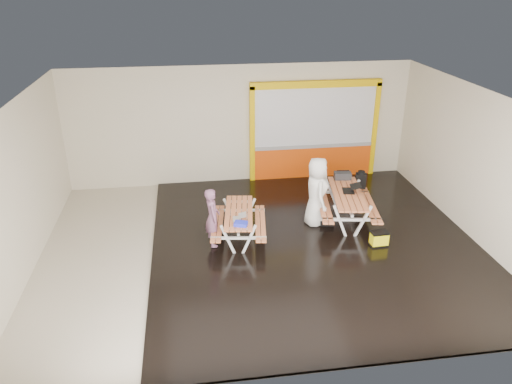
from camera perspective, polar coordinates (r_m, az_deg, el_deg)
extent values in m
cube|color=beige|center=(11.46, 0.66, -6.43)|extent=(10.00, 8.00, 0.01)
cube|color=white|center=(10.12, 0.75, 10.91)|extent=(10.00, 8.00, 0.01)
cube|color=beige|center=(14.41, -1.81, 7.77)|extent=(10.00, 0.01, 3.50)
cube|color=beige|center=(7.21, 5.77, -10.52)|extent=(10.00, 0.01, 3.50)
cube|color=beige|center=(11.10, -25.74, 0.09)|extent=(0.01, 8.00, 3.50)
cube|color=beige|center=(12.43, 24.18, 2.84)|extent=(0.01, 8.00, 3.50)
cube|color=black|center=(11.68, 6.76, -5.80)|extent=(7.50, 7.98, 0.05)
cube|color=#DD4709|center=(15.14, 6.60, 3.45)|extent=(3.60, 0.12, 1.00)
cube|color=gray|center=(14.96, 6.70, 5.35)|extent=(3.60, 0.14, 0.10)
cube|color=silver|center=(14.70, 6.86, 8.71)|extent=(3.60, 0.08, 1.72)
cube|color=#E9B900|center=(14.46, -0.45, 6.60)|extent=(0.14, 0.16, 2.90)
cube|color=#E9B900|center=(15.40, 13.58, 7.03)|extent=(0.14, 0.16, 2.90)
cube|color=#E9B900|center=(14.45, 7.07, 12.36)|extent=(3.88, 0.16, 0.20)
cube|color=#D87C4C|center=(11.43, -3.30, -2.42)|extent=(0.35, 1.82, 0.04)
cube|color=#D87C4C|center=(11.43, -2.66, -2.42)|extent=(0.35, 1.82, 0.04)
cube|color=#D87C4C|center=(11.43, -2.01, -2.42)|extent=(0.35, 1.82, 0.04)
cube|color=#D87C4C|center=(11.42, -1.36, -2.41)|extent=(0.35, 1.82, 0.04)
cube|color=#D87C4C|center=(11.42, -0.71, -2.41)|extent=(0.35, 1.82, 0.04)
cube|color=white|center=(10.98, -3.29, -5.55)|extent=(0.34, 0.10, 0.73)
cube|color=white|center=(10.97, -0.81, -5.55)|extent=(0.34, 0.10, 0.73)
cube|color=white|center=(10.95, -2.06, -5.37)|extent=(1.24, 0.22, 0.05)
cube|color=white|center=(10.83, -2.07, -4.28)|extent=(0.62, 0.14, 0.05)
cube|color=white|center=(12.20, -3.03, -2.31)|extent=(0.34, 0.10, 0.73)
cube|color=white|center=(12.19, -0.81, -2.30)|extent=(0.34, 0.10, 0.73)
cube|color=white|center=(12.17, -1.92, -2.14)|extent=(1.24, 0.22, 0.05)
cube|color=white|center=(12.07, -1.94, -1.13)|extent=(0.62, 0.14, 0.05)
cube|color=white|center=(11.51, -1.99, -3.23)|extent=(0.25, 1.49, 0.05)
cube|color=#D87C4C|center=(11.58, -4.77, -3.63)|extent=(0.35, 1.82, 0.04)
cube|color=#D87C4C|center=(11.57, -4.17, -3.63)|extent=(0.35, 1.82, 0.04)
cube|color=#D87C4C|center=(11.55, 0.20, -3.62)|extent=(0.35, 1.82, 0.04)
cube|color=#D87C4C|center=(11.55, 0.81, -3.61)|extent=(0.35, 1.82, 0.04)
cube|color=#D87C4C|center=(12.34, 9.24, -0.16)|extent=(0.46, 2.07, 0.04)
cube|color=#D87C4C|center=(12.36, 9.92, -0.16)|extent=(0.46, 2.07, 0.04)
cube|color=#D87C4C|center=(12.38, 10.59, -0.16)|extent=(0.46, 2.07, 0.04)
cube|color=#D87C4C|center=(12.41, 11.26, -0.17)|extent=(0.46, 2.07, 0.04)
cube|color=#D87C4C|center=(12.44, 11.93, -0.17)|extent=(0.46, 2.07, 0.04)
cube|color=white|center=(11.80, 9.75, -3.37)|extent=(0.39, 0.12, 0.83)
cube|color=white|center=(11.90, 12.32, -3.36)|extent=(0.39, 0.12, 0.83)
cube|color=white|center=(11.82, 11.06, -3.16)|extent=(1.41, 0.29, 0.06)
cube|color=white|center=(11.70, 11.17, -1.99)|extent=(0.70, 0.17, 0.06)
cube|color=white|center=(13.20, 8.79, -0.19)|extent=(0.39, 0.12, 0.83)
cube|color=white|center=(13.29, 11.09, -0.21)|extent=(0.39, 0.12, 0.83)
cube|color=white|center=(13.22, 9.96, -0.02)|extent=(1.41, 0.29, 0.06)
cube|color=white|center=(13.11, 10.04, 1.06)|extent=(0.70, 0.17, 0.06)
cube|color=white|center=(12.47, 10.52, -1.03)|extent=(0.33, 1.69, 0.06)
cube|color=#D87C4C|center=(12.42, 7.57, -1.45)|extent=(0.45, 2.07, 0.04)
cube|color=#D87C4C|center=(12.44, 8.21, -1.46)|extent=(0.45, 2.07, 0.04)
cube|color=#D87C4C|center=(12.61, 12.72, -1.46)|extent=(0.45, 2.07, 0.04)
cube|color=#D87C4C|center=(12.64, 13.35, -1.46)|extent=(0.45, 2.07, 0.04)
imported|color=#7B4D6B|center=(11.14, -5.10, -2.95)|extent=(0.37, 0.53, 1.39)
imported|color=white|center=(12.17, 7.05, -0.03)|extent=(0.58, 0.88, 1.79)
cube|color=silver|center=(11.08, -2.22, -3.16)|extent=(0.22, 0.29, 0.02)
cube|color=silver|center=(11.04, -1.60, -2.71)|extent=(0.20, 0.29, 0.05)
cube|color=silver|center=(11.04, -1.63, -2.71)|extent=(0.17, 0.26, 0.04)
cube|color=black|center=(12.46, 10.69, 0.13)|extent=(0.35, 0.43, 0.02)
cube|color=black|center=(12.43, 11.53, 0.70)|extent=(0.33, 0.43, 0.08)
cube|color=silver|center=(12.43, 11.50, 0.70)|extent=(0.28, 0.38, 0.06)
cube|color=#232EE2|center=(10.81, -1.78, -3.72)|extent=(0.33, 0.28, 0.08)
cube|color=black|center=(13.12, 10.04, 1.89)|extent=(0.46, 0.26, 0.20)
cylinder|color=black|center=(13.07, 10.08, 2.46)|extent=(0.33, 0.06, 0.03)
cube|color=black|center=(13.42, 12.09, 1.30)|extent=(0.33, 0.26, 0.41)
cylinder|color=black|center=(13.34, 12.17, 2.18)|extent=(0.23, 0.23, 0.10)
cube|color=black|center=(12.43, 8.13, -3.38)|extent=(0.43, 0.35, 0.14)
cube|color=black|center=(11.76, 14.06, -5.94)|extent=(0.42, 0.28, 0.04)
cube|color=yellow|center=(11.68, 14.13, -5.30)|extent=(0.39, 0.26, 0.30)
cube|color=black|center=(11.61, 14.21, -4.61)|extent=(0.42, 0.28, 0.03)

